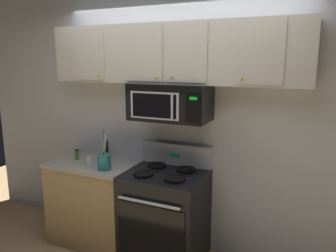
{
  "coord_description": "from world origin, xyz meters",
  "views": [
    {
      "loc": [
        1.24,
        -2.27,
        1.97
      ],
      "look_at": [
        0.0,
        0.49,
        1.35
      ],
      "focal_mm": 34.65,
      "sensor_mm": 36.0,
      "label": 1
    }
  ],
  "objects_px": {
    "stove_range": "(165,214)",
    "over_range_microwave": "(170,102)",
    "utensil_crock_teal": "(104,160)",
    "salt_shaker": "(89,161)",
    "pepper_mill": "(106,149)",
    "spice_jar": "(77,154)"
  },
  "relations": [
    {
      "from": "stove_range",
      "to": "spice_jar",
      "type": "bearing_deg",
      "value": -179.79
    },
    {
      "from": "over_range_microwave",
      "to": "spice_jar",
      "type": "distance_m",
      "value": 1.23
    },
    {
      "from": "utensil_crock_teal",
      "to": "spice_jar",
      "type": "distance_m",
      "value": 0.49
    },
    {
      "from": "stove_range",
      "to": "utensil_crock_teal",
      "type": "xyz_separation_m",
      "value": [
        -0.59,
        -0.16,
        0.53
      ]
    },
    {
      "from": "stove_range",
      "to": "spice_jar",
      "type": "xyz_separation_m",
      "value": [
        -1.06,
        -0.0,
        0.49
      ]
    },
    {
      "from": "utensil_crock_teal",
      "to": "pepper_mill",
      "type": "xyz_separation_m",
      "value": [
        -0.21,
        0.33,
        0.0
      ]
    },
    {
      "from": "utensil_crock_teal",
      "to": "pepper_mill",
      "type": "height_order",
      "value": "utensil_crock_teal"
    },
    {
      "from": "utensil_crock_teal",
      "to": "salt_shaker",
      "type": "height_order",
      "value": "utensil_crock_teal"
    },
    {
      "from": "utensil_crock_teal",
      "to": "pepper_mill",
      "type": "relative_size",
      "value": 2.0
    },
    {
      "from": "over_range_microwave",
      "to": "spice_jar",
      "type": "height_order",
      "value": "over_range_microwave"
    },
    {
      "from": "spice_jar",
      "to": "over_range_microwave",
      "type": "bearing_deg",
      "value": 6.5
    },
    {
      "from": "stove_range",
      "to": "over_range_microwave",
      "type": "distance_m",
      "value": 1.11
    },
    {
      "from": "stove_range",
      "to": "pepper_mill",
      "type": "distance_m",
      "value": 0.98
    },
    {
      "from": "over_range_microwave",
      "to": "pepper_mill",
      "type": "xyz_separation_m",
      "value": [
        -0.8,
        0.05,
        -0.58
      ]
    },
    {
      "from": "over_range_microwave",
      "to": "salt_shaker",
      "type": "distance_m",
      "value": 1.05
    },
    {
      "from": "over_range_microwave",
      "to": "spice_jar",
      "type": "xyz_separation_m",
      "value": [
        -1.06,
        -0.12,
        -0.62
      ]
    },
    {
      "from": "utensil_crock_teal",
      "to": "salt_shaker",
      "type": "bearing_deg",
      "value": 173.58
    },
    {
      "from": "stove_range",
      "to": "over_range_microwave",
      "type": "height_order",
      "value": "over_range_microwave"
    },
    {
      "from": "utensil_crock_teal",
      "to": "pepper_mill",
      "type": "distance_m",
      "value": 0.39
    },
    {
      "from": "salt_shaker",
      "to": "spice_jar",
      "type": "distance_m",
      "value": 0.28
    },
    {
      "from": "salt_shaker",
      "to": "pepper_mill",
      "type": "xyz_separation_m",
      "value": [
        0.0,
        0.3,
        0.05
      ]
    },
    {
      "from": "pepper_mill",
      "to": "utensil_crock_teal",
      "type": "bearing_deg",
      "value": -57.61
    }
  ]
}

